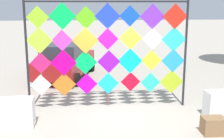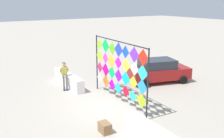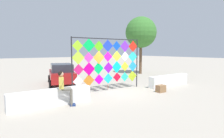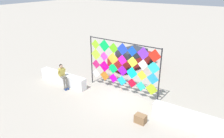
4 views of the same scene
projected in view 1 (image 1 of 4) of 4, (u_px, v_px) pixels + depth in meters
The scene contains 4 objects.
ground at pixel (121, 118), 8.19m from camera, with size 120.00×120.00×0.00m, color #ADA393.
kite_display_rack at pixel (109, 46), 8.60m from camera, with size 4.86×0.17×3.29m.
parked_car at pixel (66, 60), 12.68m from camera, with size 2.69×4.25×1.53m.
cardboard_box_large at pixel (213, 126), 7.09m from camera, with size 0.55×0.39×0.44m, color olive.
Camera 1 is at (-1.17, -7.63, 3.09)m, focal length 46.15 mm.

